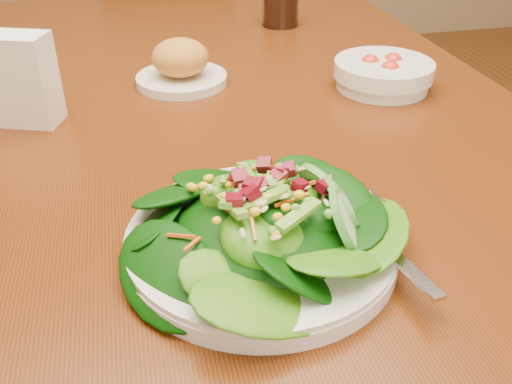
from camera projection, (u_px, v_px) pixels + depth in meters
dining_table at (218, 158)px, 0.91m from camera, size 0.90×1.40×0.75m
chair_far at (179, 49)px, 1.90m from camera, size 0.51×0.51×0.91m
salad_plate at (270, 227)px, 0.53m from camera, size 0.26×0.26×0.07m
bread_plate at (181, 66)px, 0.89m from camera, size 0.14×0.14×0.07m
tomato_bowl at (383, 74)px, 0.88m from camera, size 0.15×0.15×0.05m
napkin_holder at (18, 77)px, 0.76m from camera, size 0.11×0.08×0.12m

